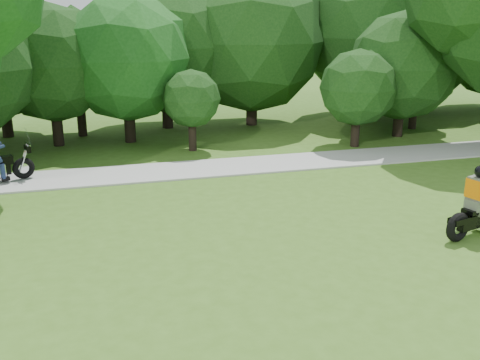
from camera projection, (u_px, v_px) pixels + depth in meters
name	position (u px, v px, depth m)	size (l,w,h in m)	color
ground	(354.00, 260.00, 11.72)	(100.00, 100.00, 0.00)	#3F641C
walkway	(251.00, 165.00, 19.09)	(60.00, 2.20, 0.06)	#A7A7A2
tree_line	(260.00, 50.00, 24.78)	(39.78, 12.11, 7.75)	black
chopper_motorcycle	(480.00, 210.00, 12.88)	(2.47, 1.07, 1.79)	black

